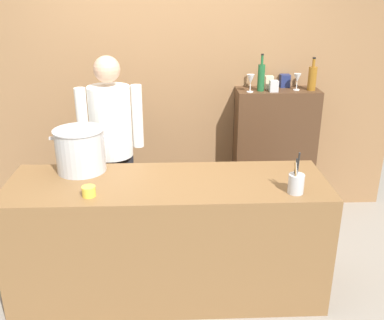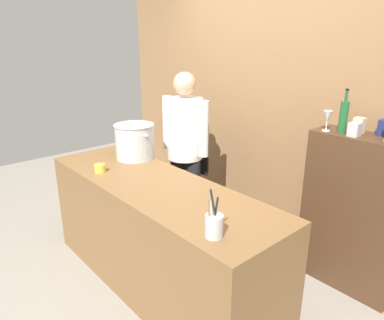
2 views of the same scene
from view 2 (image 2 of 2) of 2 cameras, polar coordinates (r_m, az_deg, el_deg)
name	(u,v)px [view 2 (image 2 of 2)]	position (r m, az deg, el deg)	size (l,w,h in m)	color
ground_plane	(159,282)	(3.21, -5.22, -18.74)	(8.00, 8.00, 0.00)	gray
brick_back_panel	(273,88)	(3.57, 12.78, 11.12)	(4.40, 0.10, 3.00)	olive
prep_counter	(158,235)	(2.95, -5.49, -11.81)	(2.23, 0.70, 0.90)	brown
bar_cabinet	(354,213)	(3.15, 24.34, -7.72)	(0.76, 0.32, 1.27)	#472D1C
chef	(185,145)	(3.48, -1.07, 2.36)	(0.52, 0.39, 1.66)	black
stockpot_large	(135,141)	(3.31, -9.08, 2.95)	(0.42, 0.36, 0.32)	#B7BABF
utensil_crock	(214,225)	(2.02, 3.49, -10.27)	(0.10, 0.10, 0.29)	#B7BABF
butter_jar	(100,168)	(3.05, -14.42, -1.28)	(0.09, 0.09, 0.07)	yellow
wine_bottle_green	(344,116)	(2.94, 22.92, 6.42)	(0.06, 0.06, 0.33)	#1E592D
wine_glass_tall	(327,117)	(2.95, 20.69, 6.41)	(0.07, 0.07, 0.16)	silver
spice_tin_cream	(359,125)	(2.99, 24.99, 4.99)	(0.07, 0.07, 0.12)	beige
spice_tin_silver	(355,130)	(2.88, 24.38, 4.42)	(0.08, 0.08, 0.10)	#B2B2B7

